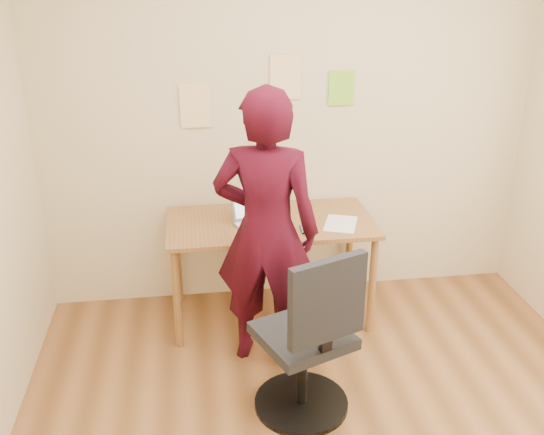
{
  "coord_description": "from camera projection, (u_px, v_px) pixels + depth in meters",
  "views": [
    {
      "loc": [
        -0.69,
        -2.36,
        2.38
      ],
      "look_at": [
        -0.23,
        0.95,
        0.95
      ],
      "focal_mm": 40.0,
      "sensor_mm": 36.0,
      "label": 1
    }
  ],
  "objects": [
    {
      "name": "wall_note_right",
      "position": [
        341.0,
        88.0,
        4.18
      ],
      "size": [
        0.18,
        0.0,
        0.24
      ],
      "primitive_type": "cube",
      "color": "#87D931",
      "rests_on": "room"
    },
    {
      "name": "paper_sheet",
      "position": [
        341.0,
        224.0,
        4.07
      ],
      "size": [
        0.29,
        0.34,
        0.0
      ],
      "primitive_type": "cube",
      "rotation": [
        0.0,
        0.0,
        -0.36
      ],
      "color": "white",
      "rests_on": "desk"
    },
    {
      "name": "wall_note_mid",
      "position": [
        285.0,
        77.0,
        4.1
      ],
      "size": [
        0.21,
        0.0,
        0.3
      ],
      "primitive_type": "cube",
      "color": "#FAD795",
      "rests_on": "room"
    },
    {
      "name": "wall_note_left",
      "position": [
        196.0,
        106.0,
        4.09
      ],
      "size": [
        0.21,
        0.0,
        0.3
      ],
      "primitive_type": "cube",
      "color": "#FAD795",
      "rests_on": "room"
    },
    {
      "name": "room",
      "position": [
        355.0,
        215.0,
        2.64
      ],
      "size": [
        3.58,
        3.58,
        2.78
      ],
      "color": "brown",
      "rests_on": "ground"
    },
    {
      "name": "phone",
      "position": [
        305.0,
        230.0,
        3.96
      ],
      "size": [
        0.07,
        0.13,
        0.01
      ],
      "rotation": [
        0.0,
        0.0,
        -0.03
      ],
      "color": "black",
      "rests_on": "desk"
    },
    {
      "name": "person",
      "position": [
        266.0,
        232.0,
        3.61
      ],
      "size": [
        0.74,
        0.59,
        1.76
      ],
      "primitive_type": "imported",
      "rotation": [
        0.0,
        0.0,
        2.84
      ],
      "color": "#370714",
      "rests_on": "ground"
    },
    {
      "name": "laptop",
      "position": [
        260.0,
        217.0,
        4.05
      ],
      "size": [
        0.41,
        0.39,
        0.24
      ],
      "rotation": [
        0.0,
        0.0,
        0.33
      ],
      "color": "#AFAFB6",
      "rests_on": "desk"
    },
    {
      "name": "desk",
      "position": [
        270.0,
        233.0,
        4.14
      ],
      "size": [
        1.4,
        0.7,
        0.74
      ],
      "color": "olive",
      "rests_on": "ground"
    },
    {
      "name": "office_chair",
      "position": [
        309.0,
        347.0,
        3.28
      ],
      "size": [
        0.59,
        0.6,
        1.04
      ],
      "rotation": [
        0.0,
        0.0,
        0.38
      ],
      "color": "black",
      "rests_on": "ground"
    }
  ]
}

